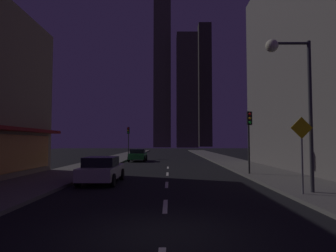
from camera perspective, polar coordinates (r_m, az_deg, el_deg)
ground_plane at (r=39.40m, az=0.10°, el=-6.49°), size 78.00×136.00×0.10m
sidewalk_right at (r=39.98m, az=10.24°, el=-6.21°), size 4.00×76.00×0.15m
sidewalk_left at (r=40.04m, az=-10.03°, el=-6.21°), size 4.00×76.00×0.15m
lane_marking_center at (r=15.89m, az=-0.25°, el=-11.30°), size 0.16×23.00×0.01m
skyscraper_distant_tall at (r=130.50m, az=-1.10°, el=11.17°), size 7.37×7.00×68.95m
skyscraper_distant_mid at (r=124.27m, az=3.69°, el=6.84°), size 8.65×8.18×47.48m
skyscraper_distant_short at (r=148.76m, az=7.14°, el=7.89°), size 6.28×6.64×61.20m
car_parked_near at (r=16.80m, az=-12.73°, el=-8.25°), size 1.98×4.24×1.45m
car_parked_far at (r=35.02m, az=-5.86°, el=-5.60°), size 1.98×4.24×1.45m
fire_hydrant_far_left at (r=26.52m, az=-12.97°, el=-6.96°), size 0.42×0.30×0.65m
traffic_light_near_right at (r=20.48m, az=15.45°, el=-0.42°), size 0.32×0.48×4.20m
traffic_light_far_left at (r=40.66m, az=-7.68°, el=-1.79°), size 0.32×0.48×4.20m
street_lamp_right at (r=13.91m, az=22.64°, el=8.73°), size 1.96×0.56×6.58m
pedestrian_crossing_sign at (r=13.32m, az=24.50°, el=-3.91°), size 0.91×0.08×3.15m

